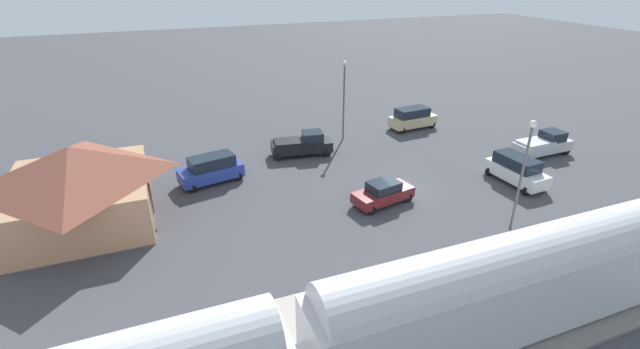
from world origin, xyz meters
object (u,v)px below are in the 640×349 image
pickup_silver (544,144)px  light_pole_lot_center (344,91)px  light_pole_near_platform (525,163)px  station_building (77,184)px  sedan_maroon (383,193)px  suv_blue (211,169)px  passenger_train (298,346)px  suv_tan (413,118)px  pedestrian_on_platform (603,217)px  pickup_black (303,144)px  suv_white (516,169)px

pickup_silver → light_pole_lot_center: size_ratio=0.71×
pickup_silver → light_pole_near_platform: 14.97m
station_building → sedan_maroon: station_building is taller
suv_blue → pickup_silver: suv_blue is taller
station_building → light_pole_near_platform: size_ratio=1.34×
passenger_train → station_building: bearing=26.6°
suv_tan → sedan_maroon: bearing=140.9°
station_building → light_pole_lot_center: (7.65, -22.36, 2.02)m
light_pole_near_platform → suv_blue: bearing=50.8°
pedestrian_on_platform → suv_blue: bearing=53.0°
pedestrian_on_platform → light_pole_lot_center: light_pole_lot_center is taller
sedan_maroon → pickup_black: bearing=12.9°
suv_blue → passenger_train: bearing=-179.6°
passenger_train → pickup_black: (23.38, -8.36, -1.83)m
pickup_black → suv_tan: bearing=-79.1°
pedestrian_on_platform → pickup_black: size_ratio=0.30×
passenger_train → pedestrian_on_platform: bearing=-79.0°
passenger_train → light_pole_near_platform: size_ratio=5.24×
pedestrian_on_platform → pickup_black: bearing=35.0°
pedestrian_on_platform → light_pole_lot_center: bearing=21.5°
pickup_black → suv_white: 17.86m
light_pole_near_platform → passenger_train: bearing=111.8°
light_pole_near_platform → light_pole_lot_center: (18.85, 3.63, 0.11)m
pedestrian_on_platform → pickup_silver: 13.18m
suv_blue → suv_tan: size_ratio=1.03×
suv_blue → suv_white: (-8.78, -22.28, 0.00)m
suv_tan → sedan_maroon: (-13.05, 10.59, -0.27)m
station_building → suv_white: 31.75m
pickup_silver → light_pole_lot_center: 18.67m
sedan_maroon → pickup_silver: bearing=-81.4°
passenger_train → suv_blue: (20.78, 0.16, -1.71)m
station_building → light_pole_near_platform: (-11.20, -25.99, 1.91)m
pedestrian_on_platform → light_pole_lot_center: size_ratio=0.22×
pickup_black → light_pole_lot_center: 6.67m
passenger_train → suv_tan: passenger_train is taller
passenger_train → light_pole_lot_center: bearing=-27.5°
suv_blue → pickup_silver: bearing=-100.4°
suv_tan → light_pole_lot_center: size_ratio=0.66×
station_building → sedan_maroon: 20.54m
pickup_silver → light_pole_near_platform: size_ratio=0.73×
suv_blue → light_pole_lot_center: (4.87, -13.50, 3.68)m
suv_tan → pickup_black: suv_tan is taller
passenger_train → suv_tan: (25.87, -21.36, -1.71)m
pedestrian_on_platform → suv_white: 7.77m
light_pole_lot_center → passenger_train: bearing=152.5°
suv_white → sedan_maroon: (0.82, 11.36, -0.27)m
passenger_train → suv_white: passenger_train is taller
pickup_silver → sedan_maroon: 18.00m
pickup_silver → light_pole_lot_center: (10.12, 15.22, 3.81)m
pickup_black → light_pole_lot_center: bearing=-65.5°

